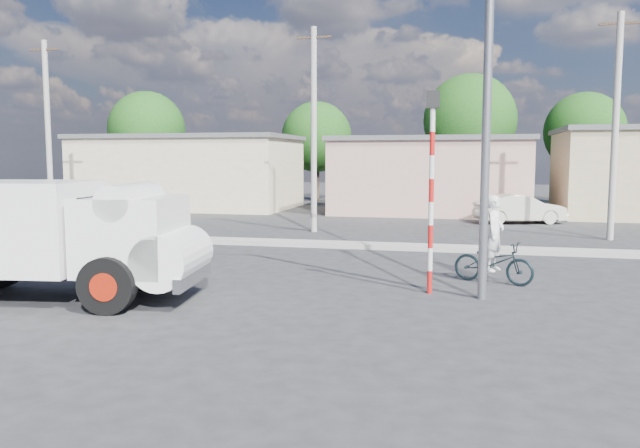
% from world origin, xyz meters
% --- Properties ---
extents(ground_plane, '(120.00, 120.00, 0.00)m').
position_xyz_m(ground_plane, '(0.00, 0.00, 0.00)').
color(ground_plane, '#28282A').
rests_on(ground_plane, ground).
extents(median, '(40.00, 0.80, 0.16)m').
position_xyz_m(median, '(0.00, 8.00, 0.08)').
color(median, '#99968E').
rests_on(median, ground).
extents(truck, '(6.21, 3.00, 2.47)m').
position_xyz_m(truck, '(-4.30, -0.91, 1.37)').
color(truck, black).
rests_on(truck, ground).
extents(bicycle, '(2.02, 1.30, 1.00)m').
position_xyz_m(bicycle, '(4.60, 2.97, 0.50)').
color(bicycle, black).
rests_on(bicycle, ground).
extents(cyclist, '(0.63, 0.76, 1.78)m').
position_xyz_m(cyclist, '(4.60, 2.97, 0.89)').
color(cyclist, white).
rests_on(cyclist, ground).
extents(car_cream, '(4.20, 2.50, 1.31)m').
position_xyz_m(car_cream, '(6.28, 17.21, 0.65)').
color(car_cream, beige).
rests_on(car_cream, ground).
extents(traffic_pole, '(0.28, 0.18, 4.36)m').
position_xyz_m(traffic_pole, '(3.20, 1.50, 2.59)').
color(traffic_pole, red).
rests_on(traffic_pole, ground).
extents(streetlight, '(2.34, 0.22, 9.00)m').
position_xyz_m(streetlight, '(4.14, 1.20, 4.96)').
color(streetlight, slate).
rests_on(streetlight, ground).
extents(building_row, '(37.80, 7.30, 4.44)m').
position_xyz_m(building_row, '(1.10, 22.00, 2.13)').
color(building_row, beige).
rests_on(building_row, ground).
extents(tree_row, '(34.13, 7.32, 8.10)m').
position_xyz_m(tree_row, '(-2.27, 28.62, 4.83)').
color(tree_row, '#38281E').
rests_on(tree_row, ground).
extents(utility_poles, '(35.40, 0.24, 8.00)m').
position_xyz_m(utility_poles, '(3.25, 12.00, 4.07)').
color(utility_poles, '#99968E').
rests_on(utility_poles, ground).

